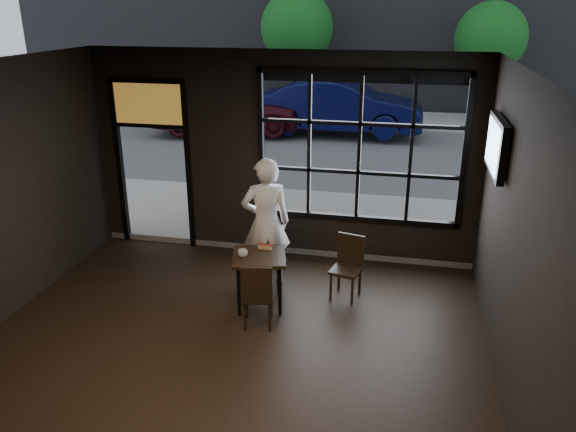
% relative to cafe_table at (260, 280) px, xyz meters
% --- Properties ---
extents(floor, '(6.00, 7.00, 0.02)m').
position_rel_cafe_table_xyz_m(floor, '(-0.10, -1.79, -0.38)').
color(floor, black).
rests_on(floor, ground).
extents(ceiling, '(6.00, 7.00, 0.02)m').
position_rel_cafe_table_xyz_m(ceiling, '(-0.10, -1.79, 2.84)').
color(ceiling, black).
rests_on(ceiling, ground).
extents(wall_right, '(0.04, 7.00, 3.20)m').
position_rel_cafe_table_xyz_m(wall_right, '(2.90, -1.79, 1.23)').
color(wall_right, black).
rests_on(wall_right, ground).
extents(window_frame, '(3.06, 0.12, 2.28)m').
position_rel_cafe_table_xyz_m(window_frame, '(1.10, 1.71, 1.43)').
color(window_frame, black).
rests_on(window_frame, ground).
extents(stained_transom, '(1.20, 0.06, 0.70)m').
position_rel_cafe_table_xyz_m(stained_transom, '(-2.20, 1.71, 1.98)').
color(stained_transom, orange).
rests_on(stained_transom, ground).
extents(street_asphalt, '(60.00, 41.00, 0.04)m').
position_rel_cafe_table_xyz_m(street_asphalt, '(-0.10, 22.21, -0.39)').
color(street_asphalt, '#545456').
rests_on(street_asphalt, ground).
extents(cafe_table, '(0.83, 0.83, 0.74)m').
position_rel_cafe_table_xyz_m(cafe_table, '(0.00, 0.00, 0.00)').
color(cafe_table, black).
rests_on(cafe_table, floor).
extents(chair_near, '(0.45, 0.45, 0.88)m').
position_rel_cafe_table_xyz_m(chair_near, '(0.10, -0.48, 0.07)').
color(chair_near, black).
rests_on(chair_near, floor).
extents(chair_window, '(0.46, 0.46, 0.88)m').
position_rel_cafe_table_xyz_m(chair_window, '(1.10, 0.45, 0.07)').
color(chair_window, black).
rests_on(chair_window, floor).
extents(man, '(0.80, 0.66, 1.87)m').
position_rel_cafe_table_xyz_m(man, '(-0.07, 0.64, 0.57)').
color(man, white).
rests_on(man, floor).
extents(hotdog, '(0.20, 0.09, 0.06)m').
position_rel_cafe_table_xyz_m(hotdog, '(0.03, 0.22, 0.39)').
color(hotdog, tan).
rests_on(hotdog, cafe_table).
extents(cup, '(0.13, 0.13, 0.10)m').
position_rel_cafe_table_xyz_m(cup, '(-0.19, -0.09, 0.41)').
color(cup, silver).
rests_on(cup, cafe_table).
extents(tv, '(0.13, 1.14, 0.67)m').
position_rel_cafe_table_xyz_m(tv, '(2.83, 0.49, 1.85)').
color(tv, black).
rests_on(tv, wall_right).
extents(navy_car, '(4.93, 1.76, 1.62)m').
position_rel_cafe_table_xyz_m(navy_car, '(-0.24, 10.51, 0.54)').
color(navy_car, black).
rests_on(navy_car, street_asphalt).
extents(maroon_car, '(4.93, 2.65, 1.59)m').
position_rel_cafe_table_xyz_m(maroon_car, '(-3.69, 9.97, 0.53)').
color(maroon_car, black).
rests_on(maroon_car, street_asphalt).
extents(tree_left, '(2.51, 2.51, 4.29)m').
position_rel_cafe_table_xyz_m(tree_left, '(-2.19, 13.58, 2.65)').
color(tree_left, '#332114').
rests_on(tree_left, street_asphalt).
extents(tree_right, '(2.30, 2.30, 3.92)m').
position_rel_cafe_table_xyz_m(tree_right, '(4.20, 13.46, 2.39)').
color(tree_right, '#332114').
rests_on(tree_right, street_asphalt).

